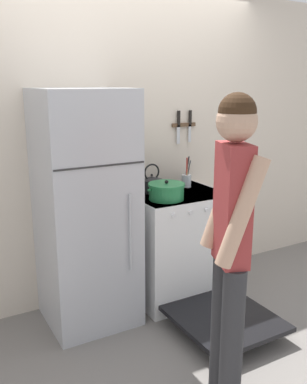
{
  "coord_description": "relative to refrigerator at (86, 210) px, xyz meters",
  "views": [
    {
      "loc": [
        -1.53,
        -3.2,
        1.81
      ],
      "look_at": [
        0.0,
        -0.47,
        0.99
      ],
      "focal_mm": 40.0,
      "sensor_mm": 36.0,
      "label": 1
    }
  ],
  "objects": [
    {
      "name": "ground_plane",
      "position": [
        0.49,
        0.32,
        -0.88
      ],
      "size": [
        14.0,
        14.0,
        0.0
      ],
      "primitive_type": "plane",
      "color": "slate"
    },
    {
      "name": "wall_back",
      "position": [
        0.49,
        0.35,
        0.39
      ],
      "size": [
        10.0,
        0.06,
        2.55
      ],
      "color": "beige",
      "rests_on": "ground_plane"
    },
    {
      "name": "refrigerator",
      "position": [
        0.0,
        0.0,
        0.0
      ],
      "size": [
        0.65,
        0.66,
        1.76
      ],
      "color": "#B7BABF",
      "rests_on": "ground_plane"
    },
    {
      "name": "stove_range",
      "position": [
        0.79,
        -0.04,
        -0.43
      ],
      "size": [
        0.76,
        1.37,
        0.91
      ],
      "color": "white",
      "rests_on": "ground_plane"
    },
    {
      "name": "dutch_oven_pot",
      "position": [
        0.61,
        -0.13,
        0.1
      ],
      "size": [
        0.33,
        0.29,
        0.15
      ],
      "color": "#237A42",
      "rests_on": "stove_range"
    },
    {
      "name": "tea_kettle",
      "position": [
        0.63,
        0.12,
        0.1
      ],
      "size": [
        0.23,
        0.18,
        0.24
      ],
      "color": "black",
      "rests_on": "stove_range"
    },
    {
      "name": "utensil_jar",
      "position": [
        0.97,
        0.13,
        0.1
      ],
      "size": [
        0.08,
        0.08,
        0.27
      ],
      "color": "silver",
      "rests_on": "stove_range"
    },
    {
      "name": "person",
      "position": [
        0.36,
        -1.22,
        0.12
      ],
      "size": [
        0.36,
        0.42,
        1.76
      ],
      "rotation": [
        0.0,
        0.0,
        1.24
      ],
      "color": "#2D2D30",
      "rests_on": "ground_plane"
    },
    {
      "name": "wall_knife_strip",
      "position": [
        1.05,
        0.3,
        0.56
      ],
      "size": [
        0.24,
        0.03,
        0.29
      ],
      "color": "brown"
    }
  ]
}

